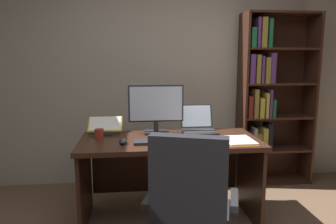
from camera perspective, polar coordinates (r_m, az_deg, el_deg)
name	(u,v)px	position (r m, az deg, el deg)	size (l,w,h in m)	color
wall_back	(173,60)	(3.71, 0.95, 9.37)	(4.86, 0.12, 2.85)	#A89E8E
desk	(169,159)	(2.89, 0.10, -8.53)	(1.55, 0.71, 0.75)	#381E14
bookshelf	(268,99)	(3.79, 17.60, 2.27)	(0.84, 0.32, 1.94)	#381E14
office_chair	(190,217)	(2.19, 4.03, -18.31)	(0.70, 0.62, 0.99)	#232326
monitor	(156,109)	(2.93, -2.18, 0.60)	(0.51, 0.16, 0.45)	#232326
laptop	(198,126)	(3.03, 5.50, -2.60)	(0.32, 0.33, 0.24)	#232326
keyboard	(159,142)	(2.63, -1.61, -5.34)	(0.42, 0.15, 0.02)	#232326
computer_mouse	(123,142)	(2.62, -8.19, -5.30)	(0.06, 0.10, 0.04)	#232326
reading_stand_with_book	(105,126)	(3.01, -11.27, -2.46)	(0.31, 0.24, 0.14)	#232326
open_binder	(225,141)	(2.68, 10.19, -5.22)	(0.49, 0.32, 0.02)	orange
notepad	(185,138)	(2.76, 3.08, -4.76)	(0.15, 0.21, 0.01)	white
pen	(187,137)	(2.77, 3.49, -4.56)	(0.01, 0.01, 0.14)	maroon
coffee_mug	(99,134)	(2.83, -12.31, -3.85)	(0.08, 0.08, 0.09)	maroon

